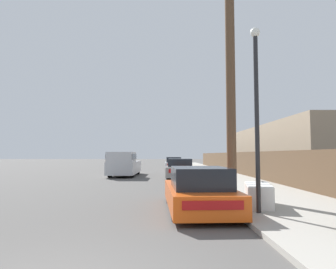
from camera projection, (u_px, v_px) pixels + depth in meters
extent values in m
cube|color=#9E998E|center=(209.00, 172.00, 26.70)|extent=(4.20, 63.00, 0.12)
cube|color=white|center=(258.00, 195.00, 8.89)|extent=(1.03, 1.84, 0.62)
cube|color=white|center=(258.00, 184.00, 8.91)|extent=(0.99, 1.76, 0.03)
cube|color=#333335|center=(262.00, 182.00, 9.41)|extent=(0.07, 0.20, 0.02)
cube|color=gray|center=(257.00, 183.00, 9.19)|extent=(0.70, 0.21, 0.01)
cube|color=gray|center=(259.00, 184.00, 8.66)|extent=(0.70, 0.21, 0.01)
cube|color=#E05114|center=(198.00, 196.00, 8.83)|extent=(1.93, 4.54, 0.57)
cube|color=black|center=(200.00, 177.00, 8.46)|extent=(1.60, 2.21, 0.57)
cube|color=#B21414|center=(213.00, 205.00, 6.59)|extent=(1.37, 0.08, 0.20)
cylinder|color=black|center=(170.00, 194.00, 10.17)|extent=(0.22, 0.61, 0.61)
cylinder|color=black|center=(214.00, 194.00, 10.24)|extent=(0.22, 0.61, 0.61)
cylinder|color=black|center=(176.00, 209.00, 7.40)|extent=(0.22, 0.61, 0.61)
cylinder|color=black|center=(236.00, 208.00, 7.47)|extent=(0.22, 0.61, 0.61)
cube|color=gray|center=(180.00, 171.00, 21.19)|extent=(2.09, 4.47, 0.68)
cube|color=black|center=(180.00, 163.00, 21.05)|extent=(1.73, 2.53, 0.53)
cube|color=#B21414|center=(180.00, 171.00, 18.99)|extent=(1.46, 0.10, 0.24)
cylinder|color=black|center=(169.00, 172.00, 22.56)|extent=(0.23, 0.63, 0.62)
cylinder|color=black|center=(191.00, 172.00, 22.50)|extent=(0.23, 0.63, 0.62)
cylinder|color=black|center=(168.00, 175.00, 19.85)|extent=(0.23, 0.63, 0.62)
cylinder|color=black|center=(192.00, 175.00, 19.79)|extent=(0.23, 0.63, 0.62)
cube|color=silver|center=(173.00, 165.00, 31.91)|extent=(1.75, 4.11, 0.69)
cube|color=black|center=(173.00, 160.00, 31.79)|extent=(1.51, 2.30, 0.54)
cube|color=#B21414|center=(174.00, 165.00, 29.85)|extent=(1.36, 0.03, 0.24)
cylinder|color=black|center=(166.00, 167.00, 33.16)|extent=(0.20, 0.64, 0.64)
cylinder|color=black|center=(180.00, 167.00, 33.18)|extent=(0.20, 0.64, 0.64)
cylinder|color=black|center=(167.00, 167.00, 30.62)|extent=(0.20, 0.64, 0.64)
cylinder|color=black|center=(181.00, 167.00, 30.64)|extent=(0.20, 0.64, 0.64)
cube|color=silver|center=(125.00, 167.00, 23.34)|extent=(2.06, 5.87, 0.92)
cube|color=silver|center=(122.00, 157.00, 21.79)|extent=(1.87, 2.67, 0.71)
cube|color=black|center=(122.00, 157.00, 21.79)|extent=(1.91, 2.61, 0.39)
cylinder|color=black|center=(132.00, 172.00, 21.50)|extent=(0.28, 0.78, 0.77)
cylinder|color=black|center=(110.00, 172.00, 21.52)|extent=(0.28, 0.78, 0.77)
cylinder|color=black|center=(138.00, 170.00, 25.11)|extent=(0.28, 0.78, 0.77)
cylinder|color=black|center=(119.00, 170.00, 25.13)|extent=(0.28, 0.78, 0.77)
cylinder|color=brown|center=(230.00, 70.00, 11.10)|extent=(0.35, 0.35, 9.33)
cylinder|color=#232326|center=(257.00, 123.00, 7.98)|extent=(0.12, 0.12, 4.72)
sphere|color=white|center=(255.00, 32.00, 8.15)|extent=(0.26, 0.26, 0.26)
cube|color=brown|center=(237.00, 163.00, 24.67)|extent=(0.08, 42.64, 1.72)
cube|color=gray|center=(286.00, 150.00, 26.94)|extent=(6.00, 21.41, 4.09)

